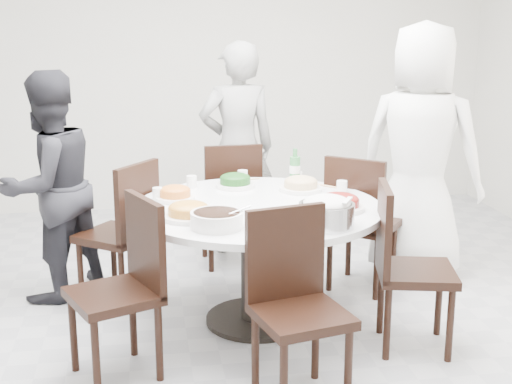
{
  "coord_description": "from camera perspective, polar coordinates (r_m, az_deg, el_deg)",
  "views": [
    {
      "loc": [
        -0.38,
        -3.87,
        1.87
      ],
      "look_at": [
        0.28,
        0.24,
        0.82
      ],
      "focal_mm": 50.0,
      "sensor_mm": 36.0,
      "label": 1
    }
  ],
  "objects": [
    {
      "name": "soup_bowl",
      "position": [
        3.82,
        -3.15,
        -2.24
      ],
      "size": [
        0.29,
        0.29,
        0.09
      ],
      "primitive_type": "cylinder",
      "color": "white",
      "rests_on": "dining_table"
    },
    {
      "name": "wall_front",
      "position": [
        1.06,
        13.35,
        -12.67
      ],
      "size": [
        6.0,
        0.01,
        2.8
      ],
      "primitive_type": "cube",
      "color": "silver",
      "rests_on": "ground"
    },
    {
      "name": "chair_se",
      "position": [
        4.12,
        12.72,
        -6.0
      ],
      "size": [
        0.5,
        0.5,
        0.95
      ],
      "primitive_type": "cube",
      "rotation": [
        0.0,
        0.0,
        7.63
      ],
      "color": "black",
      "rests_on": "floor"
    },
    {
      "name": "chair_sw",
      "position": [
        3.78,
        -11.36,
        -7.81
      ],
      "size": [
        0.55,
        0.55,
        0.95
      ],
      "primitive_type": "cube",
      "rotation": [
        0.0,
        0.0,
        5.12
      ],
      "color": "black",
      "rests_on": "floor"
    },
    {
      "name": "wall_back",
      "position": [
        6.9,
        -6.08,
        10.17
      ],
      "size": [
        6.0,
        0.01,
        2.8
      ],
      "primitive_type": "cube",
      "color": "silver",
      "rests_on": "ground"
    },
    {
      "name": "diner_middle",
      "position": [
        5.62,
        -1.49,
        3.52
      ],
      "size": [
        0.64,
        0.45,
        1.67
      ],
      "primitive_type": "imported",
      "rotation": [
        0.0,
        0.0,
        3.24
      ],
      "color": "black",
      "rests_on": "floor"
    },
    {
      "name": "dish_tofu",
      "position": [
        4.0,
        -5.42,
        -1.62
      ],
      "size": [
        0.3,
        0.3,
        0.08
      ],
      "primitive_type": "cylinder",
      "color": "white",
      "rests_on": "dining_table"
    },
    {
      "name": "rice_bowl",
      "position": [
        3.85,
        5.66,
        -1.84
      ],
      "size": [
        0.3,
        0.3,
        0.13
      ],
      "primitive_type": "cylinder",
      "color": "silver",
      "rests_on": "dining_table"
    },
    {
      "name": "dish_redbrown",
      "position": [
        4.19,
        6.66,
        -0.93
      ],
      "size": [
        0.3,
        0.3,
        0.07
      ],
      "primitive_type": "cylinder",
      "color": "white",
      "rests_on": "dining_table"
    },
    {
      "name": "chair_ne",
      "position": [
        4.95,
        8.57,
        -2.37
      ],
      "size": [
        0.59,
        0.59,
        0.95
      ],
      "primitive_type": "cube",
      "rotation": [
        0.0,
        0.0,
        2.47
      ],
      "color": "black",
      "rests_on": "floor"
    },
    {
      "name": "beverage_bottle",
      "position": [
        4.76,
        3.14,
        2.03
      ],
      "size": [
        0.07,
        0.07,
        0.24
      ],
      "primitive_type": "cylinder",
      "color": "#317B3E",
      "rests_on": "dining_table"
    },
    {
      "name": "dining_table",
      "position": [
        4.38,
        0.1,
        -5.81
      ],
      "size": [
        1.5,
        1.5,
        0.75
      ],
      "primitive_type": "cylinder",
      "color": "white",
      "rests_on": "floor"
    },
    {
      "name": "dish_orange",
      "position": [
        4.4,
        -6.49,
        -0.24
      ],
      "size": [
        0.24,
        0.24,
        0.07
      ],
      "primitive_type": "cylinder",
      "color": "white",
      "rests_on": "dining_table"
    },
    {
      "name": "diner_right",
      "position": [
        5.19,
        13.01,
        3.14
      ],
      "size": [
        1.06,
        0.99,
        1.82
      ],
      "primitive_type": "imported",
      "rotation": [
        0.0,
        0.0,
        2.51
      ],
      "color": "white",
      "rests_on": "floor"
    },
    {
      "name": "dish_pale",
      "position": [
        4.61,
        3.6,
        0.54
      ],
      "size": [
        0.28,
        0.28,
        0.07
      ],
      "primitive_type": "cylinder",
      "color": "white",
      "rests_on": "dining_table"
    },
    {
      "name": "chair_nw",
      "position": [
        4.76,
        -11.15,
        -3.16
      ],
      "size": [
        0.59,
        0.59,
        0.95
      ],
      "primitive_type": "cube",
      "rotation": [
        0.0,
        0.0,
        4.07
      ],
      "color": "black",
      "rests_on": "floor"
    },
    {
      "name": "tea_cups",
      "position": [
        4.89,
        -0.74,
        1.38
      ],
      "size": [
        0.07,
        0.07,
        0.08
      ],
      "primitive_type": "cylinder",
      "color": "white",
      "rests_on": "dining_table"
    },
    {
      "name": "chair_s",
      "position": [
        3.48,
        3.66,
        -9.5
      ],
      "size": [
        0.51,
        0.51,
        0.95
      ],
      "primitive_type": "cube",
      "rotation": [
        0.0,
        0.0,
        6.52
      ],
      "color": "black",
      "rests_on": "floor"
    },
    {
      "name": "chair_n",
      "position": [
        5.39,
        -2.15,
        -0.86
      ],
      "size": [
        0.44,
        0.44,
        0.95
      ],
      "primitive_type": "cube",
      "rotation": [
        0.0,
        0.0,
        3.2
      ],
      "color": "black",
      "rests_on": "floor"
    },
    {
      "name": "diner_left",
      "position": [
        4.86,
        -16.22,
        0.38
      ],
      "size": [
        0.93,
        0.92,
        1.52
      ],
      "primitive_type": "imported",
      "rotation": [
        0.0,
        0.0,
        3.88
      ],
      "color": "black",
      "rests_on": "floor"
    },
    {
      "name": "floor",
      "position": [
        4.32,
        -3.25,
        -11.56
      ],
      "size": [
        6.0,
        6.0,
        0.01
      ],
      "primitive_type": "cube",
      "color": "#A8A9AD",
      "rests_on": "ground"
    },
    {
      "name": "dish_greens",
      "position": [
        4.7,
        -1.68,
        0.78
      ],
      "size": [
        0.26,
        0.26,
        0.07
      ],
      "primitive_type": "cylinder",
      "color": "white",
      "rests_on": "dining_table"
    },
    {
      "name": "chopsticks",
      "position": [
        4.89,
        -1.04,
        0.98
      ],
      "size": [
        0.24,
        0.04,
        0.01
      ],
      "primitive_type": null,
      "color": "tan",
      "rests_on": "dining_table"
    }
  ]
}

